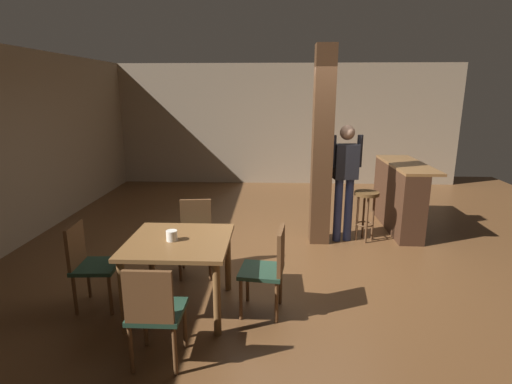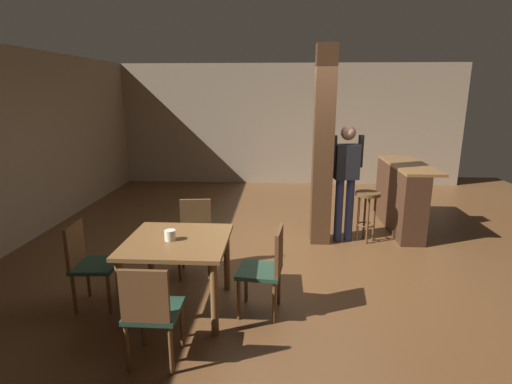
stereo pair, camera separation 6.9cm
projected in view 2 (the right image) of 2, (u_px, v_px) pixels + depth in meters
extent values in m
plane|color=brown|center=(295.00, 257.00, 5.42)|extent=(10.80, 10.80, 0.00)
cube|color=gray|center=(290.00, 125.00, 9.42)|extent=(8.00, 0.10, 2.80)
cube|color=#422816|center=(323.00, 148.00, 5.63)|extent=(0.28, 0.28, 2.80)
cube|color=brown|center=(177.00, 241.00, 3.96)|extent=(1.01, 1.01, 0.04)
cylinder|color=brown|center=(227.00, 260.00, 4.45)|extent=(0.07, 0.07, 0.72)
cylinder|color=brown|center=(151.00, 258.00, 4.50)|extent=(0.07, 0.07, 0.72)
cylinder|color=brown|center=(214.00, 299.00, 3.61)|extent=(0.07, 0.07, 0.72)
cylinder|color=brown|center=(121.00, 296.00, 3.66)|extent=(0.07, 0.07, 0.72)
cube|color=#1E3828|center=(96.00, 265.00, 4.09)|extent=(0.45, 0.45, 0.04)
cube|color=brown|center=(75.00, 245.00, 4.03)|extent=(0.06, 0.38, 0.45)
cylinder|color=brown|center=(120.00, 278.00, 4.32)|extent=(0.04, 0.04, 0.43)
cylinder|color=brown|center=(109.00, 294.00, 3.98)|extent=(0.04, 0.04, 0.43)
cylinder|color=brown|center=(88.00, 278.00, 4.31)|extent=(0.04, 0.04, 0.43)
cylinder|color=brown|center=(74.00, 294.00, 3.98)|extent=(0.04, 0.04, 0.43)
cube|color=#1E3828|center=(259.00, 271.00, 3.96)|extent=(0.47, 0.47, 0.04)
cube|color=brown|center=(279.00, 251.00, 3.87)|extent=(0.08, 0.38, 0.45)
cylinder|color=brown|center=(239.00, 299.00, 3.88)|extent=(0.04, 0.04, 0.43)
cylinder|color=brown|center=(246.00, 282.00, 4.22)|extent=(0.04, 0.04, 0.43)
cylinder|color=brown|center=(274.00, 302.00, 3.82)|extent=(0.04, 0.04, 0.43)
cylinder|color=brown|center=(279.00, 285.00, 4.15)|extent=(0.04, 0.04, 0.43)
cube|color=#1E3828|center=(154.00, 311.00, 3.25)|extent=(0.42, 0.42, 0.04)
cube|color=brown|center=(144.00, 298.00, 3.01)|extent=(0.38, 0.04, 0.45)
cylinder|color=brown|center=(142.00, 322.00, 3.48)|extent=(0.04, 0.04, 0.43)
cylinder|color=brown|center=(182.00, 324.00, 3.46)|extent=(0.04, 0.04, 0.43)
cylinder|color=brown|center=(127.00, 347.00, 3.15)|extent=(0.04, 0.04, 0.43)
cylinder|color=brown|center=(171.00, 349.00, 3.12)|extent=(0.04, 0.04, 0.43)
cube|color=#1E3828|center=(195.00, 240.00, 4.80)|extent=(0.47, 0.47, 0.04)
cube|color=brown|center=(196.00, 217.00, 4.93)|extent=(0.38, 0.08, 0.45)
cylinder|color=brown|center=(209.00, 262.00, 4.70)|extent=(0.04, 0.04, 0.43)
cylinder|color=brown|center=(179.00, 263.00, 4.68)|extent=(0.04, 0.04, 0.43)
cylinder|color=brown|center=(211.00, 251.00, 5.03)|extent=(0.04, 0.04, 0.43)
cylinder|color=brown|center=(183.00, 252.00, 5.01)|extent=(0.04, 0.04, 0.43)
cylinder|color=silver|center=(170.00, 235.00, 3.92)|extent=(0.11, 0.11, 0.10)
cube|color=black|center=(347.00, 162.00, 5.70)|extent=(0.37, 0.25, 0.50)
sphere|color=#997056|center=(348.00, 133.00, 5.60)|extent=(0.24, 0.24, 0.21)
cylinder|color=navy|center=(349.00, 210.00, 5.89)|extent=(0.14, 0.14, 0.95)
cylinder|color=navy|center=(339.00, 210.00, 5.88)|extent=(0.14, 0.14, 0.95)
cylinder|color=black|center=(361.00, 151.00, 5.68)|extent=(0.09, 0.09, 0.46)
cylinder|color=black|center=(334.00, 152.00, 5.65)|extent=(0.09, 0.09, 0.46)
cube|color=brown|center=(409.00, 165.00, 6.29)|extent=(0.56, 1.68, 0.04)
cube|color=#382114|center=(399.00, 198.00, 6.43)|extent=(0.36, 1.68, 1.03)
cylinder|color=#4C3319|center=(368.00, 194.00, 5.81)|extent=(0.36, 0.36, 0.05)
torus|color=#4C301C|center=(366.00, 225.00, 5.93)|extent=(0.25, 0.25, 0.02)
cylinder|color=#4C301C|center=(365.00, 216.00, 6.02)|extent=(0.03, 0.03, 0.70)
cylinder|color=#4C301C|center=(368.00, 221.00, 5.79)|extent=(0.03, 0.03, 0.70)
cylinder|color=#4C301C|center=(374.00, 219.00, 5.90)|extent=(0.03, 0.03, 0.70)
cylinder|color=#4C301C|center=(358.00, 218.00, 5.91)|extent=(0.03, 0.03, 0.70)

